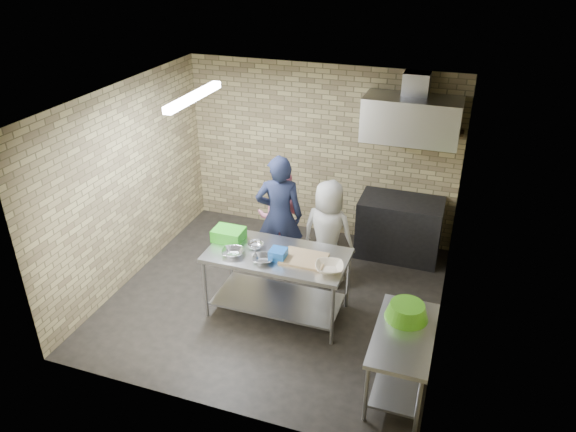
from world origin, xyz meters
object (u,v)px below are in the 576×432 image
(bottle_red, at_px, (416,121))
(green_basin, at_px, (407,311))
(stove, at_px, (399,228))
(bottle_green, at_px, (446,125))
(woman_pink, at_px, (280,217))
(man_navy, at_px, (279,216))
(blue_tub, at_px, (278,254))
(woman_white, at_px, (328,233))
(green_crate, at_px, (229,234))
(side_counter, at_px, (401,361))
(prep_table, at_px, (278,283))

(bottle_red, bearing_deg, green_basin, -82.10)
(stove, height_order, green_basin, green_basin)
(bottle_green, distance_m, woman_pink, 2.63)
(green_basin, bearing_deg, stove, 99.76)
(green_basin, distance_m, bottle_green, 2.98)
(bottle_green, bearing_deg, man_navy, -147.08)
(blue_tub, relative_size, green_basin, 0.42)
(bottle_red, bearing_deg, man_navy, -140.91)
(blue_tub, height_order, man_navy, man_navy)
(bottle_red, bearing_deg, blue_tub, -118.46)
(blue_tub, bearing_deg, bottle_red, 61.54)
(stove, xyz_separation_m, woman_white, (-0.83, -1.03, 0.30))
(stove, xyz_separation_m, blue_tub, (-1.18, -2.02, 0.48))
(green_basin, bearing_deg, man_navy, 143.08)
(green_basin, relative_size, woman_white, 0.31)
(bottle_green, distance_m, man_navy, 2.60)
(green_basin, relative_size, bottle_green, 3.07)
(green_crate, bearing_deg, side_counter, -21.76)
(side_counter, bearing_deg, blue_tub, 155.87)
(woman_pink, bearing_deg, blue_tub, 95.21)
(side_counter, distance_m, bottle_red, 3.44)
(stove, bearing_deg, green_crate, -136.91)
(blue_tub, height_order, bottle_green, bottle_green)
(man_navy, distance_m, woman_white, 0.71)
(stove, height_order, woman_white, woman_white)
(woman_pink, height_order, woman_white, woman_white)
(green_crate, xyz_separation_m, man_navy, (0.41, 0.77, -0.05))
(green_crate, relative_size, woman_pink, 0.28)
(stove, bearing_deg, green_basin, -80.24)
(woman_pink, bearing_deg, man_navy, 93.98)
(blue_tub, distance_m, man_navy, 1.05)
(stove, distance_m, green_basin, 2.57)
(bottle_green, bearing_deg, woman_pink, -155.82)
(green_crate, distance_m, green_basin, 2.46)
(side_counter, bearing_deg, bottle_red, 97.62)
(green_basin, distance_m, bottle_red, 3.01)
(woman_white, bearing_deg, green_crate, 43.24)
(stove, bearing_deg, man_navy, -145.74)
(blue_tub, height_order, green_basin, blue_tub)
(prep_table, relative_size, green_crate, 4.50)
(woman_pink, bearing_deg, green_basin, 125.14)
(prep_table, bearing_deg, stove, 57.46)
(man_navy, bearing_deg, bottle_red, -158.43)
(bottle_green, height_order, woman_white, bottle_green)
(woman_white, bearing_deg, stove, -120.84)
(side_counter, bearing_deg, woman_pink, 135.29)
(stove, bearing_deg, bottle_green, 28.07)
(green_basin, bearing_deg, woman_pink, 138.72)
(green_crate, relative_size, blue_tub, 2.00)
(bottle_green, xyz_separation_m, man_navy, (-1.97, -1.28, -1.12))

